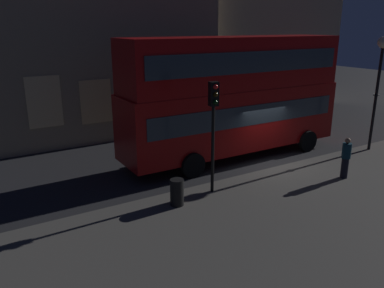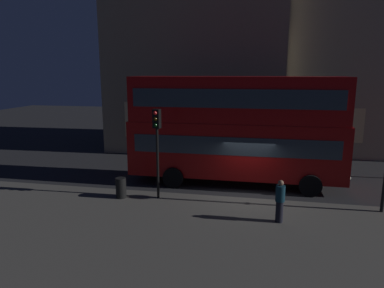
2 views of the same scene
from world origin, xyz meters
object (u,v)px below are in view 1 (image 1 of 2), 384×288
object	(u,v)px
traffic_light_near_kerb	(213,115)
litter_bin	(177,192)
double_decker_bus	(234,92)
pedestrian	(346,158)
traffic_light_far_side	(328,77)
street_lamp	(380,65)

from	to	relation	value
traffic_light_near_kerb	litter_bin	bearing A→B (deg)	-159.52
double_decker_bus	pedestrian	bearing A→B (deg)	-66.24
double_decker_bus	traffic_light_far_side	distance (m)	9.92
traffic_light_near_kerb	street_lamp	size ratio (longest dim) A/B	0.75
double_decker_bus	street_lamp	size ratio (longest dim) A/B	2.02
traffic_light_far_side	pedestrian	xyz separation A→B (m)	(-7.46, -7.41, -1.97)
traffic_light_near_kerb	traffic_light_far_side	size ratio (longest dim) A/B	1.00
pedestrian	traffic_light_far_side	bearing A→B (deg)	-17.24
traffic_light_near_kerb	pedestrian	size ratio (longest dim) A/B	2.43
street_lamp	traffic_light_near_kerb	bearing A→B (deg)	-178.90
double_decker_bus	traffic_light_near_kerb	bearing A→B (deg)	-136.55
street_lamp	litter_bin	distance (m)	11.93
traffic_light_far_side	street_lamp	distance (m)	6.55
double_decker_bus	litter_bin	world-z (taller)	double_decker_bus
double_decker_bus	street_lamp	world-z (taller)	double_decker_bus
litter_bin	traffic_light_far_side	bearing A→B (deg)	22.69
street_lamp	pedestrian	size ratio (longest dim) A/B	3.25
traffic_light_near_kerb	pedestrian	world-z (taller)	traffic_light_near_kerb
traffic_light_near_kerb	pedestrian	xyz separation A→B (m)	(5.37, -1.66, -2.09)
traffic_light_far_side	pedestrian	distance (m)	10.70
double_decker_bus	pedestrian	xyz separation A→B (m)	(2.09, -4.76, -2.15)
pedestrian	double_decker_bus	bearing A→B (deg)	51.68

